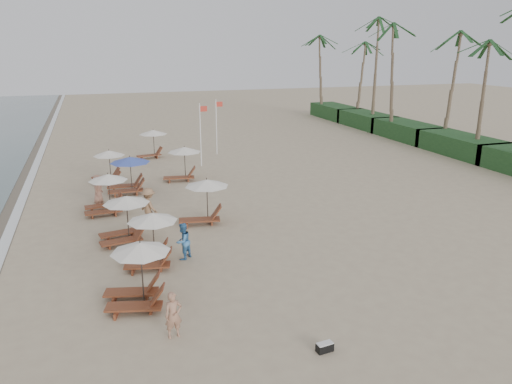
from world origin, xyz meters
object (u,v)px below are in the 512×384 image
object	(u,v)px
beachgoer_mid_a	(183,241)
flag_pole_near	(201,132)
lounger_station_3	(105,195)
inland_station_1	(182,161)
lounger_station_0	(135,276)
lounger_station_5	(107,166)
duffel_bag	(325,347)
lounger_station_1	(148,240)
beachgoer_far_b	(98,189)
inland_station_0	(203,198)
lounger_station_4	(127,175)
beachgoer_near	(173,315)
beachgoer_mid_b	(149,206)
inland_station_2	(151,141)
lounger_station_2	(123,219)

from	to	relation	value
beachgoer_mid_a	flag_pole_near	world-z (taller)	flag_pole_near
lounger_station_3	inland_station_1	distance (m)	7.49
lounger_station_0	lounger_station_3	bearing A→B (deg)	93.30
lounger_station_5	duffel_bag	distance (m)	22.49
lounger_station_1	beachgoer_far_b	world-z (taller)	lounger_station_1
inland_station_0	beachgoer_far_b	xyz separation A→B (m)	(-5.02, 5.17, -0.48)
lounger_station_1	lounger_station_5	xyz separation A→B (m)	(-1.05, 14.11, -0.02)
lounger_station_4	duffel_bag	distance (m)	19.34
lounger_station_4	beachgoer_near	size ratio (longest dim) A/B	1.83
lounger_station_3	inland_station_1	world-z (taller)	inland_station_1
lounger_station_0	lounger_station_5	size ratio (longest dim) A/B	1.05
inland_station_1	duffel_bag	world-z (taller)	inland_station_1
inland_station_1	beachgoer_mid_b	bearing A→B (deg)	-111.46
lounger_station_4	beachgoer_near	xyz separation A→B (m)	(0.09, -16.66, -0.35)
duffel_bag	lounger_station_4	bearing A→B (deg)	102.54
lounger_station_4	beachgoer_far_b	distance (m)	2.44
duffel_bag	flag_pole_near	size ratio (longest dim) A/B	0.11
beachgoer_far_b	inland_station_1	bearing A→B (deg)	-37.33
inland_station_2	beachgoer_far_b	world-z (taller)	inland_station_2
inland_station_1	beachgoer_mid_a	bearing A→B (deg)	-100.20
lounger_station_3	inland_station_2	size ratio (longest dim) A/B	0.92
lounger_station_2	beachgoer_mid_b	distance (m)	2.40
lounger_station_3	beachgoer_mid_b	world-z (taller)	lounger_station_3
inland_station_0	beachgoer_mid_b	world-z (taller)	inland_station_0
inland_station_2	beachgoer_near	xyz separation A→B (m)	(-2.59, -26.16, -0.64)
beachgoer_far_b	lounger_station_4	bearing A→B (deg)	-26.22
lounger_station_2	beachgoer_far_b	world-z (taller)	lounger_station_2
lounger_station_3	inland_station_1	size ratio (longest dim) A/B	0.89
lounger_station_3	inland_station_1	bearing A→B (deg)	46.37
lounger_station_2	beachgoer_near	size ratio (longest dim) A/B	1.64
lounger_station_4	inland_station_0	size ratio (longest dim) A/B	0.99
inland_station_2	beachgoer_mid_b	bearing A→B (deg)	-97.57
lounger_station_0	inland_station_2	bearing A→B (deg)	81.64
beachgoer_mid_a	beachgoer_mid_b	bearing A→B (deg)	-121.12
lounger_station_3	duffel_bag	world-z (taller)	lounger_station_3
lounger_station_2	inland_station_1	size ratio (longest dim) A/B	0.90
lounger_station_2	flag_pole_near	size ratio (longest dim) A/B	0.53
inland_station_1	beachgoer_near	distance (m)	18.83
inland_station_2	beachgoer_near	distance (m)	26.30
duffel_bag	flag_pole_near	distance (m)	24.44
lounger_station_1	beachgoer_mid_b	xyz separation A→B (m)	(0.60, 4.95, -0.15)
lounger_station_2	beachgoer_mid_b	xyz separation A→B (m)	(1.41, 1.94, -0.13)
beachgoer_mid_a	lounger_station_2	bearing A→B (deg)	-92.41
lounger_station_2	flag_pole_near	world-z (taller)	flag_pole_near
lounger_station_2	inland_station_2	xyz separation A→B (m)	(3.49, 17.62, 0.31)
beachgoer_mid_b	inland_station_2	bearing A→B (deg)	-37.65
lounger_station_1	inland_station_1	distance (m)	13.46
lounger_station_2	lounger_station_5	bearing A→B (deg)	91.23
inland_station_1	beachgoer_near	world-z (taller)	inland_station_1
lounger_station_4	lounger_station_5	world-z (taller)	lounger_station_4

